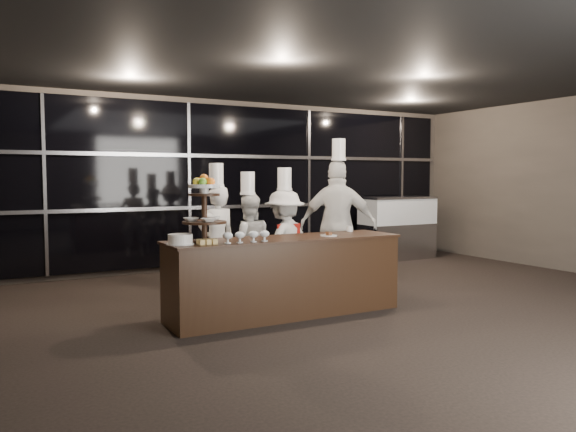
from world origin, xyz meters
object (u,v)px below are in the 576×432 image
chef_a (217,240)px  chef_d (338,225)px  display_stand (204,204)px  layer_cake (180,239)px  chef_c (285,242)px  display_case (397,224)px  buffet_counter (285,276)px  chef_b (248,244)px

chef_a → chef_d: chef_d is taller
display_stand → layer_cake: size_ratio=2.48×
chef_c → chef_d: chef_d is taller
layer_cake → display_case: display_case is taller
display_stand → chef_d: bearing=21.2°
buffet_counter → display_stand: size_ratio=3.81×
chef_b → chef_c: (0.46, -0.19, 0.02)m
layer_cake → chef_d: 2.82m
display_case → chef_c: chef_c is taller
display_stand → chef_c: (1.50, 0.95, -0.60)m
chef_a → chef_b: size_ratio=1.07×
layer_cake → display_case: 6.20m
buffet_counter → chef_b: size_ratio=1.67×
chef_b → layer_cake: bearing=-138.2°
chef_a → chef_b: chef_a is taller
display_case → chef_d: 3.45m
buffet_counter → chef_c: 1.11m
display_case → chef_a: size_ratio=0.84×
chef_a → chef_c: (0.87, -0.29, -0.05)m
display_case → chef_a: bearing=-159.2°
chef_a → display_stand: bearing=-116.9°
buffet_counter → chef_a: chef_a is taller
display_stand → chef_d: 2.56m
buffet_counter → chef_c: size_ratio=1.62×
display_stand → chef_d: (2.36, 0.92, -0.39)m
display_stand → layer_cake: display_stand is taller
chef_c → chef_d: (0.85, -0.04, 0.21)m
display_stand → layer_cake: bearing=-170.2°
layer_cake → display_case: (5.42, 3.00, -0.29)m
chef_d → layer_cake: bearing=-160.0°
chef_d → buffet_counter: bearing=-146.0°
buffet_counter → chef_c: (0.50, 0.95, 0.28)m
chef_b → buffet_counter: bearing=-92.0°
layer_cake → display_stand: bearing=9.8°
display_case → chef_b: 4.47m
display_stand → chef_b: (1.04, 1.14, -0.62)m
buffet_counter → layer_cake: 1.39m
chef_a → chef_d: (1.73, -0.33, 0.16)m
buffet_counter → chef_a: size_ratio=1.57×
chef_c → chef_d: size_ratio=0.81×
display_case → chef_d: chef_d is taller
chef_b → chef_d: 1.36m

